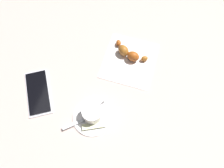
{
  "coord_description": "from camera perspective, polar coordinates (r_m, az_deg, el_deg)",
  "views": [
    {
      "loc": [
        0.29,
        0.1,
        0.68
      ],
      "look_at": [
        0.01,
        0.01,
        0.03
      ],
      "focal_mm": 36.97,
      "sensor_mm": 36.0,
      "label": 1
    }
  ],
  "objects": [
    {
      "name": "croissant",
      "position": [
        0.78,
        4.16,
        7.65
      ],
      "size": [
        0.07,
        0.13,
        0.04
      ],
      "color": "#964616",
      "rests_on": "napkin"
    },
    {
      "name": "sugar_packet",
      "position": [
        0.69,
        -4.37,
        -10.25
      ],
      "size": [
        0.05,
        0.07,
        0.01
      ],
      "primitive_type": "cube",
      "rotation": [
        0.0,
        0.0,
        8.31
      ],
      "color": "beige",
      "rests_on": "saucer"
    },
    {
      "name": "teaspoon",
      "position": [
        0.7,
        -5.17,
        -7.97
      ],
      "size": [
        0.1,
        0.11,
        0.01
      ],
      "color": "silver",
      "rests_on": "saucer"
    },
    {
      "name": "napkin",
      "position": [
        0.79,
        4.32,
        5.84
      ],
      "size": [
        0.18,
        0.17,
        0.0
      ],
      "primitive_type": "cube",
      "rotation": [
        0.0,
        0.0,
        0.0
      ],
      "color": "silver",
      "rests_on": "ground"
    },
    {
      "name": "ground_plane",
      "position": [
        0.75,
        -0.7,
        0.3
      ],
      "size": [
        1.8,
        1.8,
        0.0
      ],
      "primitive_type": "plane",
      "color": "#B39D94"
    },
    {
      "name": "cell_phone",
      "position": [
        0.77,
        -17.8,
        -1.99
      ],
      "size": [
        0.17,
        0.14,
        0.01
      ],
      "color": "#B6B6C0",
      "rests_on": "ground"
    },
    {
      "name": "espresso_cup",
      "position": [
        0.68,
        -4.77,
        -7.06
      ],
      "size": [
        0.08,
        0.06,
        0.05
      ],
      "color": "white",
      "rests_on": "saucer"
    },
    {
      "name": "saucer",
      "position": [
        0.71,
        -4.83,
        -8.06
      ],
      "size": [
        0.12,
        0.12,
        0.01
      ],
      "primitive_type": "cylinder",
      "color": "white",
      "rests_on": "ground"
    }
  ]
}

